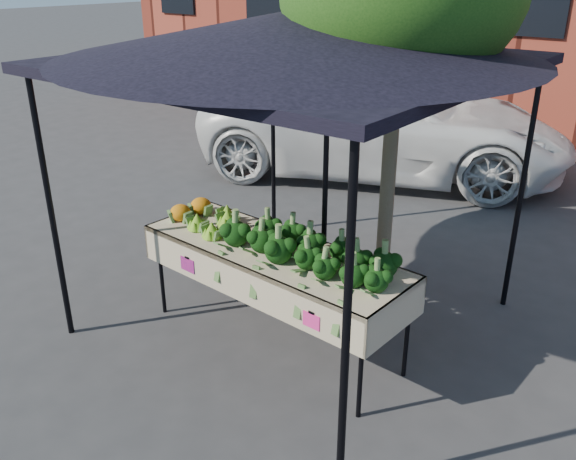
# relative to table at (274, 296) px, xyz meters

# --- Properties ---
(ground) EXTENTS (90.00, 90.00, 0.00)m
(ground) POSITION_rel_table_xyz_m (-0.13, -0.09, -0.45)
(ground) COLOR #313134
(table) EXTENTS (2.44, 0.92, 0.90)m
(table) POSITION_rel_table_xyz_m (0.00, 0.00, 0.00)
(table) COLOR beige
(table) RESTS_ON ground
(canopy) EXTENTS (3.16, 3.16, 2.74)m
(canopy) POSITION_rel_table_xyz_m (-0.08, 0.43, 0.92)
(canopy) COLOR black
(canopy) RESTS_ON ground
(broccoli_heap) EXTENTS (1.55, 0.58, 0.27)m
(broccoli_heap) POSITION_rel_table_xyz_m (0.36, 0.03, 0.59)
(broccoli_heap) COLOR black
(broccoli_heap) RESTS_ON table
(romanesco_cluster) EXTENTS (0.44, 0.58, 0.21)m
(romanesco_cluster) POSITION_rel_table_xyz_m (-0.67, 0.04, 0.55)
(romanesco_cluster) COLOR #8CBB35
(romanesco_cluster) RESTS_ON table
(cauliflower_pair) EXTENTS (0.24, 0.44, 0.19)m
(cauliflower_pair) POSITION_rel_table_xyz_m (-1.04, 0.07, 0.54)
(cauliflower_pair) COLOR orange
(cauliflower_pair) RESTS_ON table
(street_tree) EXTENTS (1.88, 1.88, 3.71)m
(street_tree) POSITION_rel_table_xyz_m (0.52, 0.92, 1.40)
(street_tree) COLOR #1E4C14
(street_tree) RESTS_ON ground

